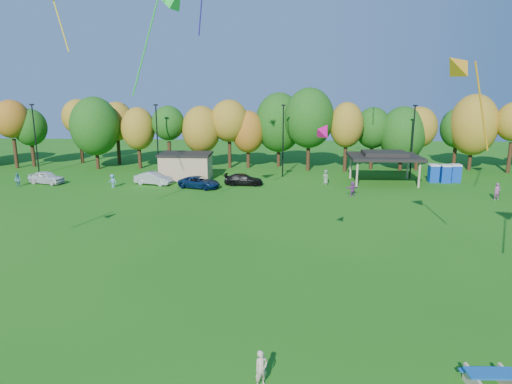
# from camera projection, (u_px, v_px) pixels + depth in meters

# --- Properties ---
(ground) EXTENTS (160.00, 160.00, 0.00)m
(ground) POSITION_uv_depth(u_px,v_px,m) (237.00, 359.00, 19.47)
(ground) COLOR #19600F
(ground) RESTS_ON ground
(tree_line) EXTENTS (93.57, 10.55, 11.15)m
(tree_line) POSITION_uv_depth(u_px,v_px,m) (261.00, 126.00, 62.42)
(tree_line) COLOR black
(tree_line) RESTS_ON ground
(lamp_posts) EXTENTS (64.50, 0.25, 9.09)m
(lamp_posts) POSITION_uv_depth(u_px,v_px,m) (283.00, 138.00, 57.13)
(lamp_posts) COLOR black
(lamp_posts) RESTS_ON ground
(utility_building) EXTENTS (6.30, 4.30, 3.25)m
(utility_building) POSITION_uv_depth(u_px,v_px,m) (186.00, 166.00, 56.58)
(utility_building) COLOR tan
(utility_building) RESTS_ON ground
(pavilion) EXTENTS (8.20, 6.20, 3.77)m
(pavilion) POSITION_uv_depth(u_px,v_px,m) (384.00, 156.00, 53.94)
(pavilion) COLOR tan
(pavilion) RESTS_ON ground
(porta_potties) EXTENTS (3.75, 1.49, 2.18)m
(porta_potties) POSITION_uv_depth(u_px,v_px,m) (445.00, 173.00, 54.67)
(porta_potties) COLOR #0D3DB0
(porta_potties) RESTS_ON ground
(picnic_table) EXTENTS (1.91, 1.60, 0.80)m
(picnic_table) POSITION_uv_depth(u_px,v_px,m) (491.00, 380.00, 17.33)
(picnic_table) COLOR tan
(picnic_table) RESTS_ON ground
(kite_flyer) EXTENTS (0.66, 0.62, 1.51)m
(kite_flyer) POSITION_uv_depth(u_px,v_px,m) (261.00, 369.00, 17.55)
(kite_flyer) COLOR beige
(kite_flyer) RESTS_ON ground
(car_a) EXTENTS (4.71, 2.88, 1.50)m
(car_a) POSITION_uv_depth(u_px,v_px,m) (46.00, 177.00, 54.00)
(car_a) COLOR white
(car_a) RESTS_ON ground
(car_b) EXTENTS (4.69, 2.61, 1.46)m
(car_b) POSITION_uv_depth(u_px,v_px,m) (153.00, 178.00, 53.53)
(car_b) COLOR #AAAAB0
(car_b) RESTS_ON ground
(car_c) EXTENTS (5.22, 3.61, 1.32)m
(car_c) POSITION_uv_depth(u_px,v_px,m) (199.00, 182.00, 51.70)
(car_c) COLOR #0B2044
(car_c) RESTS_ON ground
(car_d) EXTENTS (4.57, 2.00, 1.31)m
(car_d) POSITION_uv_depth(u_px,v_px,m) (244.00, 180.00, 53.29)
(car_d) COLOR black
(car_d) RESTS_ON ground
(far_person_0) EXTENTS (0.69, 0.51, 1.75)m
(far_person_0) POSITION_uv_depth(u_px,v_px,m) (497.00, 192.00, 46.29)
(far_person_0) COLOR #994882
(far_person_0) RESTS_ON ground
(far_person_1) EXTENTS (0.98, 1.01, 1.75)m
(far_person_1) POSITION_uv_depth(u_px,v_px,m) (326.00, 177.00, 53.60)
(far_person_1) COLOR #61845A
(far_person_1) RESTS_ON ground
(far_person_2) EXTENTS (1.50, 0.87, 1.54)m
(far_person_2) POSITION_uv_depth(u_px,v_px,m) (352.00, 189.00, 47.99)
(far_person_2) COLOR #8C3C91
(far_person_2) RESTS_ON ground
(far_person_3) EXTENTS (1.11, 0.80, 1.55)m
(far_person_3) POSITION_uv_depth(u_px,v_px,m) (112.00, 181.00, 51.87)
(far_person_3) COLOR #518BB3
(far_person_3) RESTS_ON ground
(far_person_4) EXTENTS (0.89, 0.77, 1.56)m
(far_person_4) POSITION_uv_depth(u_px,v_px,m) (18.00, 180.00, 52.42)
(far_person_4) COLOR teal
(far_person_4) RESTS_ON ground
(kite_0) EXTENTS (3.25, 2.25, 5.54)m
(kite_0) POSITION_uv_depth(u_px,v_px,m) (456.00, 65.00, 24.47)
(kite_0) COLOR orange
(kite_6) EXTENTS (1.40, 1.41, 1.14)m
(kite_6) POSITION_uv_depth(u_px,v_px,m) (324.00, 130.00, 24.72)
(kite_6) COLOR #E10C77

